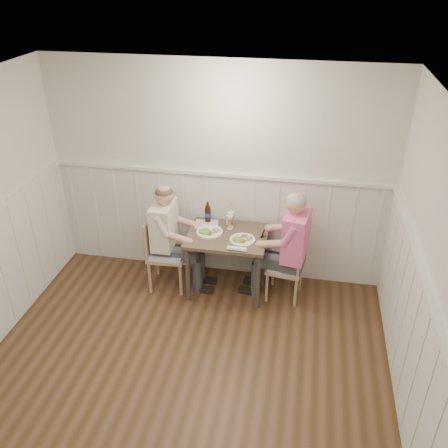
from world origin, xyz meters
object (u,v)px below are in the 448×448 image
(man_in_pink, at_px, (291,255))
(beer_bottle, at_px, (208,213))
(dining_table, at_px, (227,242))
(chair_right, at_px, (290,265))
(chair_left, at_px, (163,250))
(diner_cream, at_px, (169,244))
(grass_vase, at_px, (228,213))

(man_in_pink, distance_m, beer_bottle, 1.09)
(dining_table, bearing_deg, beer_bottle, 137.17)
(chair_right, bearing_deg, chair_left, -178.64)
(man_in_pink, bearing_deg, beer_bottle, 164.18)
(diner_cream, relative_size, grass_vase, 4.04)
(diner_cream, height_order, grass_vase, diner_cream)
(man_in_pink, distance_m, grass_vase, 0.87)
(diner_cream, distance_m, beer_bottle, 0.59)
(man_in_pink, xyz_separation_m, diner_cream, (-1.42, 0.00, -0.02))
(chair_left, height_order, beer_bottle, beer_bottle)
(chair_right, xyz_separation_m, beer_bottle, (-1.00, 0.28, 0.42))
(chair_left, bearing_deg, man_in_pink, 1.19)
(beer_bottle, bearing_deg, dining_table, -42.83)
(dining_table, xyz_separation_m, beer_bottle, (-0.28, 0.26, 0.22))
(diner_cream, bearing_deg, chair_left, -155.26)
(dining_table, height_order, chair_left, chair_left)
(chair_right, relative_size, grass_vase, 2.49)
(chair_left, height_order, man_in_pink, man_in_pink)
(dining_table, relative_size, beer_bottle, 3.52)
(dining_table, relative_size, chair_left, 0.99)
(chair_left, bearing_deg, chair_right, 1.36)
(chair_right, distance_m, grass_vase, 0.92)
(chair_right, xyz_separation_m, diner_cream, (-1.42, -0.00, 0.11))
(dining_table, bearing_deg, chair_right, -1.74)
(chair_right, xyz_separation_m, chair_left, (-1.48, -0.04, 0.05))
(man_in_pink, relative_size, grass_vase, 4.18)
(chair_left, xyz_separation_m, grass_vase, (0.72, 0.29, 0.40))
(chair_left, distance_m, grass_vase, 0.88)
(dining_table, relative_size, diner_cream, 0.68)
(chair_left, bearing_deg, grass_vase, 21.67)
(chair_left, distance_m, diner_cream, 0.10)
(man_in_pink, height_order, grass_vase, man_in_pink)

